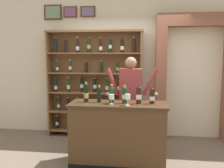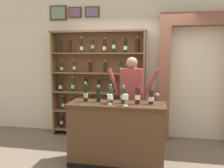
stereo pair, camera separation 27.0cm
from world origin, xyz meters
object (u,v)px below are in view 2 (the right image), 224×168
wine_shelf (98,81)px  shopkeeper (132,94)px  tasting_counter (117,134)px  tasting_bottle_riserva (86,92)px  tasting_bottle_super_tuscan (123,95)px  wine_glass_right (110,97)px  tasting_bottle_brunello (98,94)px  tasting_bottle_chianti (111,94)px  wine_glass_spare (126,98)px  tasting_bottle_vin_santo (151,96)px  tasting_bottle_prosecco (138,95)px

wine_shelf → shopkeeper: size_ratio=1.31×
tasting_counter → tasting_bottle_riserva: bearing=177.4°
tasting_bottle_riserva → tasting_bottle_super_tuscan: tasting_bottle_riserva is taller
tasting_bottle_riserva → wine_glass_right: (0.42, -0.11, -0.05)m
tasting_bottle_brunello → tasting_bottle_super_tuscan: (0.40, -0.03, 0.01)m
tasting_bottle_chianti → wine_glass_spare: bearing=-32.6°
tasting_counter → tasting_bottle_vin_santo: bearing=3.5°
shopkeeper → tasting_counter: bearing=-107.5°
tasting_bottle_chianti → wine_glass_right: tasting_bottle_chianti is taller
tasting_bottle_chianti → tasting_bottle_vin_santo: (0.63, 0.02, -0.01)m
tasting_bottle_prosecco → tasting_bottle_vin_santo: bearing=7.5°
shopkeeper → tasting_bottle_prosecco: (0.15, -0.52, 0.08)m
tasting_bottle_riserva → tasting_bottle_prosecco: (0.83, -0.02, -0.01)m
tasting_bottle_riserva → tasting_bottle_brunello: 0.21m
tasting_bottle_chianti → tasting_bottle_prosecco: same height
tasting_bottle_brunello → tasting_bottle_vin_santo: (0.83, -0.00, -0.00)m
tasting_bottle_prosecco → wine_shelf: bearing=126.0°
tasting_bottle_super_tuscan → tasting_bottle_brunello: bearing=176.3°
tasting_bottle_super_tuscan → wine_glass_spare: 0.17m
shopkeeper → tasting_bottle_brunello: 0.69m
tasting_bottle_chianti → wine_shelf: bearing=112.2°
wine_shelf → tasting_bottle_super_tuscan: size_ratio=7.81×
tasting_bottle_vin_santo → wine_glass_right: bearing=-168.7°
shopkeeper → tasting_bottle_riserva: size_ratio=5.29×
tasting_bottle_chianti → tasting_bottle_super_tuscan: bearing=-0.4°
wine_shelf → tasting_bottle_prosecco: size_ratio=7.57×
tasting_counter → tasting_bottle_brunello: (-0.30, 0.03, 0.63)m
tasting_bottle_prosecco → tasting_bottle_super_tuscan: bearing=179.3°
tasting_bottle_prosecco → tasting_bottle_brunello: bearing=177.4°
wine_glass_right → wine_glass_spare: wine_glass_spare is taller
tasting_counter → tasting_bottle_chianti: tasting_bottle_chianti is taller
tasting_bottle_riserva → tasting_bottle_brunello: size_ratio=1.19×
tasting_bottle_brunello → tasting_bottle_chianti: tasting_bottle_chianti is taller
wine_shelf → wine_glass_right: 1.52m
shopkeeper → tasting_bottle_chianti: 0.59m
tasting_bottle_brunello → shopkeeper: bearing=46.5°
tasting_bottle_vin_santo → wine_glass_spare: 0.41m
wine_glass_spare → wine_glass_right: bearing=165.5°
tasting_bottle_prosecco → wine_glass_right: 0.43m
tasting_bottle_prosecco → wine_glass_spare: size_ratio=1.71×
tasting_bottle_chianti → tasting_bottle_riserva: bearing=178.1°
tasting_bottle_chianti → tasting_counter: bearing=-5.3°
wine_shelf → tasting_bottle_super_tuscan: 1.51m
tasting_bottle_brunello → tasting_counter: bearing=-6.4°
tasting_bottle_riserva → tasting_bottle_super_tuscan: size_ratio=1.13×
tasting_counter → wine_glass_spare: size_ratio=8.79×
tasting_bottle_chianti → tasting_bottle_prosecco: (0.42, -0.00, 0.01)m
tasting_counter → tasting_bottle_riserva: size_ratio=4.71×
tasting_bottle_riserva → tasting_bottle_chianti: size_ratio=1.09×
wine_shelf → tasting_bottle_vin_santo: 1.74m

